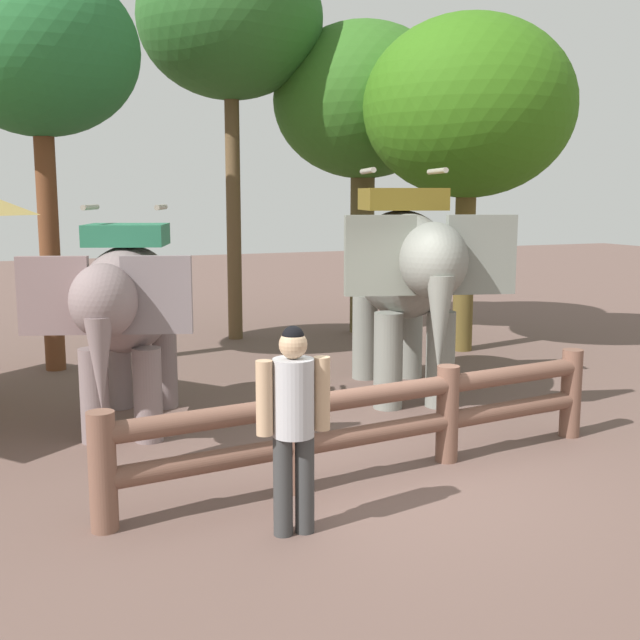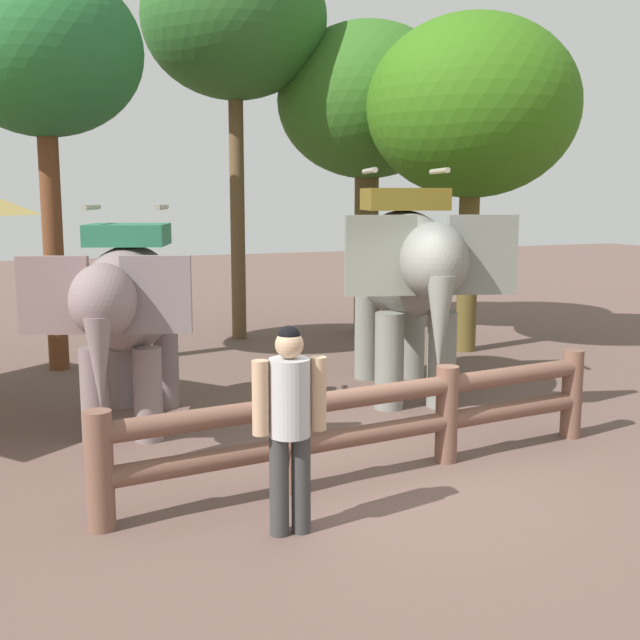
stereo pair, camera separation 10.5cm
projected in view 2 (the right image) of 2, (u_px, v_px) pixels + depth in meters
ground_plane at (383, 483)px, 7.88m from camera, size 60.00×60.00×0.00m
log_fence at (374, 418)px, 7.99m from camera, size 5.72×0.86×1.05m
elephant_near_left at (127, 305)px, 9.53m from camera, size 2.25×3.26×2.73m
elephant_center at (407, 270)px, 11.02m from camera, size 2.50×3.84×3.21m
tourist_woman_in_black at (290, 415)px, 6.55m from camera, size 0.63×0.38×1.79m
tree_far_left at (43, 54)px, 12.25m from camera, size 3.09×3.09×6.37m
tree_back_center at (234, 21)px, 14.84m from camera, size 3.50×3.50×7.61m
tree_far_right at (367, 104)px, 15.80m from camera, size 3.62×3.62×6.25m
tree_deep_back at (472, 108)px, 13.88m from camera, size 3.74×3.74×5.97m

